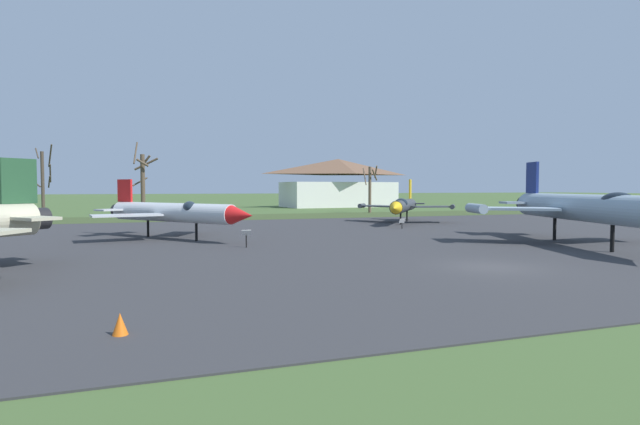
% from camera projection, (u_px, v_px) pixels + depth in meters
% --- Properties ---
extents(ground_plane, '(600.00, 600.00, 0.00)m').
position_uv_depth(ground_plane, '(491.00, 268.00, 23.07)').
color(ground_plane, '#425B2D').
extents(asphalt_apron, '(72.51, 46.14, 0.05)m').
position_uv_depth(asphalt_apron, '(366.00, 239.00, 36.12)').
color(asphalt_apron, '#333335').
rests_on(asphalt_apron, ground).
extents(grass_verge_strip, '(132.51, 12.00, 0.06)m').
position_uv_depth(grass_verge_strip, '(270.00, 217.00, 63.53)').
color(grass_verge_strip, '#374823').
rests_on(grass_verge_strip, ground).
extents(jet_fighter_front_right, '(12.63, 17.29, 5.60)m').
position_uv_depth(jet_fighter_front_right, '(584.00, 207.00, 31.12)').
color(jet_fighter_front_right, '#8EA3B2').
rests_on(jet_fighter_front_right, ground).
extents(jet_fighter_rear_center, '(10.07, 11.26, 4.61)m').
position_uv_depth(jet_fighter_rear_center, '(404.00, 205.00, 51.71)').
color(jet_fighter_rear_center, '#33383D').
rests_on(jet_fighter_rear_center, ground).
extents(info_placard_rear_center, '(0.54, 0.24, 0.93)m').
position_uv_depth(info_placard_rear_center, '(402.00, 223.00, 44.57)').
color(info_placard_rear_center, black).
rests_on(info_placard_rear_center, ground).
extents(jet_fighter_rear_left, '(10.37, 12.47, 4.31)m').
position_uv_depth(jet_fighter_rear_left, '(174.00, 212.00, 35.46)').
color(jet_fighter_rear_left, silver).
rests_on(jet_fighter_rear_left, ground).
extents(info_placard_rear_left, '(0.61, 0.38, 1.13)m').
position_uv_depth(info_placard_rear_left, '(246.00, 237.00, 30.49)').
color(info_placard_rear_left, black).
rests_on(info_placard_rear_left, ground).
extents(bare_tree_far_left, '(3.33, 3.32, 9.10)m').
position_uv_depth(bare_tree_far_left, '(43.00, 181.00, 63.03)').
color(bare_tree_far_left, '#42382D').
rests_on(bare_tree_far_left, ground).
extents(bare_tree_left_of_center, '(3.29, 2.87, 9.52)m').
position_uv_depth(bare_tree_left_of_center, '(143.00, 180.00, 64.27)').
color(bare_tree_left_of_center, brown).
rests_on(bare_tree_left_of_center, ground).
extents(bare_tree_center, '(2.19, 2.16, 6.89)m').
position_uv_depth(bare_tree_center, '(370.00, 187.00, 73.45)').
color(bare_tree_center, brown).
rests_on(bare_tree_center, ground).
extents(visitor_building, '(22.46, 12.17, 9.22)m').
position_uv_depth(visitor_building, '(338.00, 183.00, 97.58)').
color(visitor_building, silver).
rests_on(visitor_building, ground).
extents(traffic_cone, '(0.42, 0.42, 0.60)m').
position_uv_depth(traffic_cone, '(120.00, 325.00, 12.39)').
color(traffic_cone, orange).
rests_on(traffic_cone, ground).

